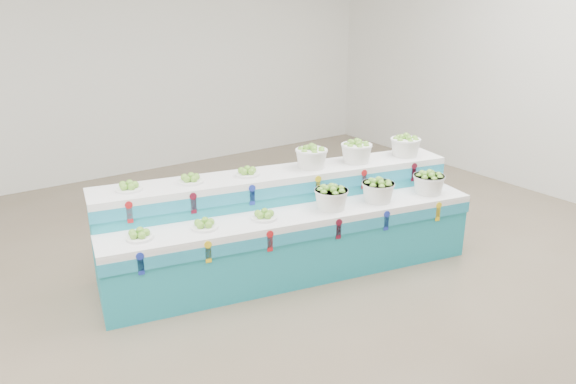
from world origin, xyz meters
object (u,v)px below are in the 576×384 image
object	(u,v)px
basket_lower_left	(331,197)
basket_upper_right	(405,145)
plate_upper_mid	(190,178)
display_stand	(288,224)

from	to	relation	value
basket_lower_left	basket_upper_right	size ratio (longest dim) A/B	1.00
plate_upper_mid	display_stand	bearing A→B (deg)	-26.36
basket_lower_left	basket_upper_right	distance (m)	1.33
display_stand	basket_lower_left	distance (m)	0.56
display_stand	plate_upper_mid	size ratio (longest dim) A/B	15.29
basket_lower_left	plate_upper_mid	world-z (taller)	plate_upper_mid
basket_lower_left	basket_upper_right	world-z (taller)	basket_upper_right
plate_upper_mid	basket_upper_right	world-z (taller)	basket_upper_right
display_stand	plate_upper_mid	distance (m)	1.13
basket_lower_left	plate_upper_mid	distance (m)	1.43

